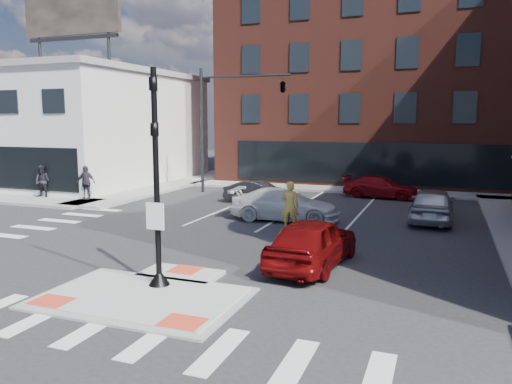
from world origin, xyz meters
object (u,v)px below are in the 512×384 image
at_px(cyclist, 290,221).
at_px(bg_car_silver, 432,205).
at_px(bg_car_dark, 258,192).
at_px(pedestrian_b, 86,182).
at_px(white_pickup, 285,205).
at_px(pedestrian_a, 42,181).
at_px(red_sedan, 313,242).
at_px(bg_car_red, 381,187).

bearing_deg(cyclist, bg_car_silver, -140.42).
xyz_separation_m(bg_car_dark, pedestrian_b, (-9.50, -3.11, 0.49)).
bearing_deg(bg_car_silver, cyclist, 50.75).
height_order(white_pickup, pedestrian_b, pedestrian_b).
relative_size(bg_car_dark, pedestrian_a, 2.02).
bearing_deg(pedestrian_a, red_sedan, -27.50).
height_order(bg_car_dark, bg_car_silver, bg_car_silver).
distance_m(bg_car_red, pedestrian_a, 20.33).
xyz_separation_m(red_sedan, bg_car_red, (0.30, 15.56, -0.16)).
relative_size(bg_car_silver, pedestrian_a, 2.49).
height_order(cyclist, pedestrian_b, cyclist).
bearing_deg(pedestrian_a, white_pickup, -7.85).
bearing_deg(white_pickup, bg_car_silver, -75.43).
bearing_deg(bg_car_silver, red_sedan, 70.21).
relative_size(cyclist, pedestrian_b, 1.21).
bearing_deg(bg_car_red, pedestrian_b, 121.27).
relative_size(red_sedan, bg_car_red, 1.06).
bearing_deg(bg_car_red, pedestrian_a, 118.42).
xyz_separation_m(bg_car_silver, bg_car_red, (-3.12, 6.60, -0.16)).
bearing_deg(pedestrian_b, bg_car_red, 17.47).
distance_m(white_pickup, bg_car_dark, 5.09).
distance_m(red_sedan, bg_car_silver, 9.59).
height_order(red_sedan, bg_car_dark, red_sedan).
height_order(bg_car_dark, cyclist, cyclist).
xyz_separation_m(bg_car_silver, cyclist, (-5.10, -6.00, -0.01)).
xyz_separation_m(bg_car_silver, pedestrian_a, (-21.85, -1.29, 0.29)).
distance_m(bg_car_red, cyclist, 12.76).
height_order(red_sedan, cyclist, cyclist).
distance_m(bg_car_red, pedestrian_b, 17.54).
distance_m(bg_car_dark, cyclist, 9.19).
distance_m(white_pickup, pedestrian_a, 15.36).
relative_size(white_pickup, pedestrian_a, 2.69).
distance_m(bg_car_dark, bg_car_silver, 9.66).
distance_m(white_pickup, cyclist, 4.17).
distance_m(red_sedan, pedestrian_a, 19.97).
bearing_deg(red_sedan, bg_car_red, -85.87).
height_order(white_pickup, pedestrian_a, pedestrian_a).
bearing_deg(bg_car_red, bg_car_dark, 131.09).
distance_m(bg_car_dark, pedestrian_b, 10.01).
bearing_deg(bg_car_silver, bg_car_dark, -11.49).
bearing_deg(red_sedan, bg_car_silver, -105.65).
relative_size(bg_car_silver, cyclist, 2.01).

